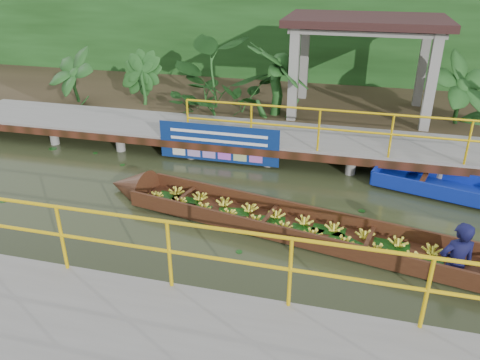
# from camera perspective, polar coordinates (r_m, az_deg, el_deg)

# --- Properties ---
(ground) EXTENTS (80.00, 80.00, 0.00)m
(ground) POSITION_cam_1_polar(r_m,az_deg,el_deg) (9.55, -5.71, -3.96)
(ground) COLOR #272E17
(ground) RESTS_ON ground
(land_strip) EXTENTS (30.00, 8.00, 0.45)m
(land_strip) POSITION_cam_1_polar(r_m,az_deg,el_deg) (16.19, 3.27, 9.51)
(land_strip) COLOR #34271A
(land_strip) RESTS_ON ground
(far_dock) EXTENTS (16.00, 2.06, 1.66)m
(far_dock) POSITION_cam_1_polar(r_m,az_deg,el_deg) (12.33, -0.37, 5.59)
(far_dock) COLOR gray
(far_dock) RESTS_ON ground
(pavilion) EXTENTS (4.40, 3.00, 3.00)m
(pavilion) POSITION_cam_1_polar(r_m,az_deg,el_deg) (14.20, 15.04, 17.17)
(pavilion) COLOR gray
(pavilion) RESTS_ON ground
(foliage_backdrop) EXTENTS (30.00, 0.80, 4.00)m
(foliage_backdrop) POSITION_cam_1_polar(r_m,az_deg,el_deg) (18.22, 5.04, 16.98)
(foliage_backdrop) COLOR #173A12
(foliage_backdrop) RESTS_ON ground
(vendor_boat) EXTENTS (9.40, 2.71, 2.05)m
(vendor_boat) POSITION_cam_1_polar(r_m,az_deg,el_deg) (8.65, 11.18, -6.02)
(vendor_boat) COLOR #371A0F
(vendor_boat) RESTS_ON ground
(blue_banner) EXTENTS (3.03, 0.04, 0.95)m
(blue_banner) POSITION_cam_1_polar(r_m,az_deg,el_deg) (11.50, -2.65, 4.49)
(blue_banner) COLOR navy
(blue_banner) RESTS_ON ground
(tropical_plants) EXTENTS (14.42, 1.42, 1.77)m
(tropical_plants) POSITION_cam_1_polar(r_m,az_deg,el_deg) (13.73, 3.51, 11.38)
(tropical_plants) COLOR #173A12
(tropical_plants) RESTS_ON ground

